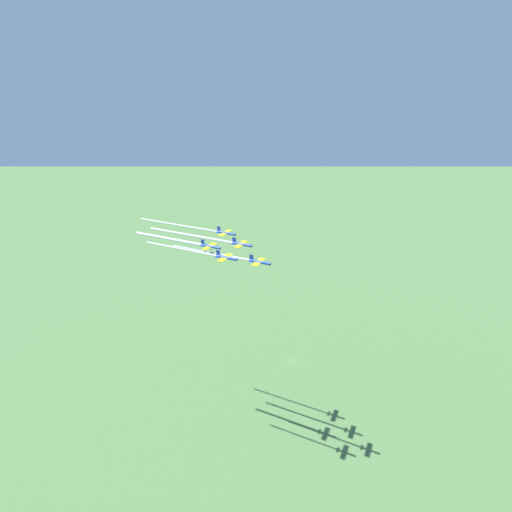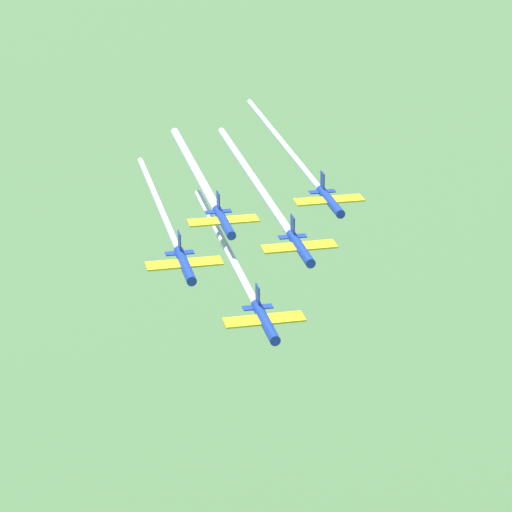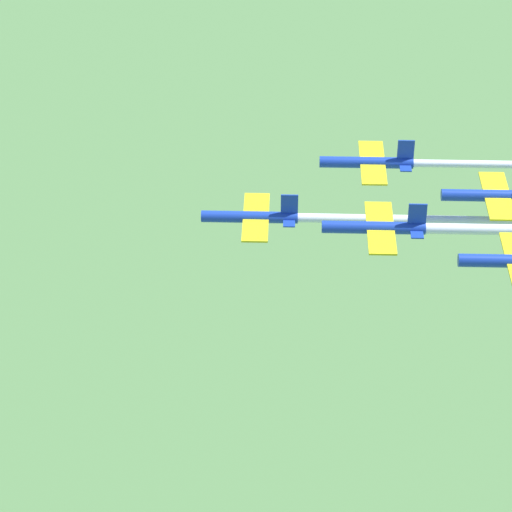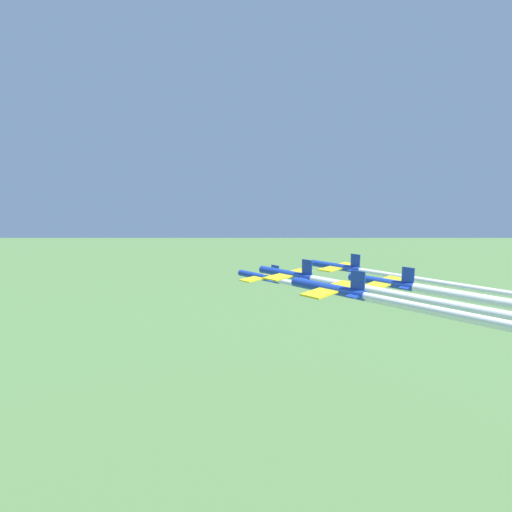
{
  "view_description": "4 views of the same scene",
  "coord_description": "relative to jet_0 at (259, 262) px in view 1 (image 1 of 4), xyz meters",
  "views": [
    {
      "loc": [
        195.7,
        -138.48,
        184.51
      ],
      "look_at": [
        45.7,
        -54.81,
        111.43
      ],
      "focal_mm": 28.0,
      "sensor_mm": 36.0,
      "label": 1
    },
    {
      "loc": [
        173.48,
        -4.43,
        174.06
      ],
      "look_at": [
        44.99,
        -59.0,
        116.29
      ],
      "focal_mm": 85.0,
      "sensor_mm": 36.0,
      "label": 2
    },
    {
      "loc": [
        -18.53,
        34.56,
        181.51
      ],
      "look_at": [
        45.1,
        -49.45,
        110.47
      ],
      "focal_mm": 85.0,
      "sensor_mm": 36.0,
      "label": 3
    },
    {
      "loc": [
        -27.33,
        -38.75,
        128.53
      ],
      "look_at": [
        53.3,
        -55.42,
        114.04
      ],
      "focal_mm": 28.0,
      "sensor_mm": 36.0,
      "label": 4
    }
  ],
  "objects": [
    {
      "name": "smoke_trail_0",
      "position": [
        -21.48,
        -15.26,
        -0.05
      ],
      "size": [
        35.53,
        25.66,
        1.03
      ],
      "rotation": [
        0.0,
        0.0,
        5.33
      ],
      "color": "white"
    },
    {
      "name": "jet_0",
      "position": [
        0.0,
        0.0,
        0.0
      ],
      "size": [
        9.95,
        9.79,
        3.59
      ],
      "rotation": [
        0.0,
        0.0,
        5.33
      ],
      "color": "#19389E"
    },
    {
      "name": "jet_1",
      "position": [
        -15.16,
        -1.31,
        3.8
      ],
      "size": [
        9.95,
        9.79,
        3.59
      ],
      "rotation": [
        0.0,
        0.0,
        5.33
      ],
      "color": "#19389E"
    },
    {
      "name": "jet_3",
      "position": [
        -30.32,
        -2.61,
        5.13
      ],
      "size": [
        9.95,
        9.79,
        3.59
      ],
      "rotation": [
        0.0,
        0.0,
        5.33
      ],
      "color": "#19389E"
    },
    {
      "name": "smoke_trail_1",
      "position": [
        -39.53,
        -18.62,
        3.75
      ],
      "size": [
        41.38,
        29.86,
        1.14
      ],
      "rotation": [
        0.0,
        0.0,
        5.33
      ],
      "color": "white"
    },
    {
      "name": "smoke_trail_4",
      "position": [
        -41.66,
        -29.6,
        3.19
      ],
      "size": [
        33.32,
        24.22,
        1.36
      ],
      "rotation": [
        0.0,
        0.0,
        5.33
      ],
      "color": "white"
    },
    {
      "name": "smoke_trail_3",
      "position": [
        -54.58,
        -19.85,
        5.07
      ],
      "size": [
        41.02,
        29.5,
        0.88
      ],
      "rotation": [
        0.0,
        0.0,
        5.33
      ],
      "color": "white"
    },
    {
      "name": "ground_plane",
      "position": [
        -50.18,
        55.66,
        -110.32
      ],
      "size": [
        3000.0,
        3000.0,
        0.0
      ],
      "primitive_type": "plane",
      "color": "#4C723D"
    },
    {
      "name": "jet_2",
      "position": [
        -6.22,
        -13.88,
        2.77
      ],
      "size": [
        9.95,
        9.79,
        3.59
      ],
      "rotation": [
        0.0,
        0.0,
        5.33
      ],
      "color": "#19389E"
    },
    {
      "name": "jet_4",
      "position": [
        -21.38,
        -15.19,
        3.24
      ],
      "size": [
        9.95,
        9.79,
        3.59
      ],
      "rotation": [
        0.0,
        0.0,
        5.33
      ],
      "color": "#19389E"
    },
    {
      "name": "smoke_trail_2",
      "position": [
        -26.44,
        -28.25,
        2.72
      ],
      "size": [
        32.93,
        23.76,
        0.89
      ],
      "rotation": [
        0.0,
        0.0,
        5.33
      ],
      "color": "white"
    }
  ]
}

